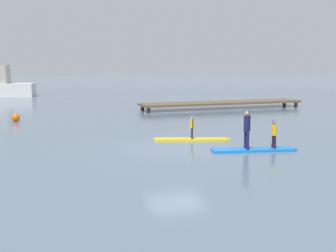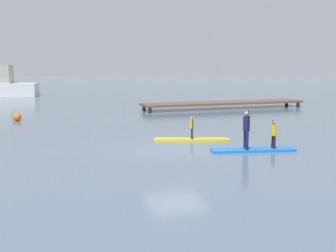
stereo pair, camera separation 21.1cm
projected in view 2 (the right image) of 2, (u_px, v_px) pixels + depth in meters
The scene contains 8 objects.
ground_plane at pixel (175, 148), 18.61m from camera, with size 240.00×240.00×0.00m, color slate.
paddleboard_near at pixel (192, 139), 20.48m from camera, with size 3.61×1.70×0.10m.
paddler_child_solo at pixel (192, 126), 20.37m from camera, with size 0.23×0.37×1.05m.
paddleboard_far at pixel (253, 150), 18.00m from camera, with size 3.66×1.41×0.10m.
paddler_adult at pixel (246, 128), 17.82m from camera, with size 0.34×0.50×1.70m.
paddler_child_front at pixel (274, 133), 18.01m from camera, with size 0.24×0.40×1.19m.
floating_dock at pixel (224, 103), 34.61m from camera, with size 13.63×2.26×0.56m.
mooring_buoy_near at pixel (17, 117), 27.17m from camera, with size 0.52×0.52×0.52m, color orange.
Camera 2 is at (-6.18, -17.19, 3.70)m, focal length 45.61 mm.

